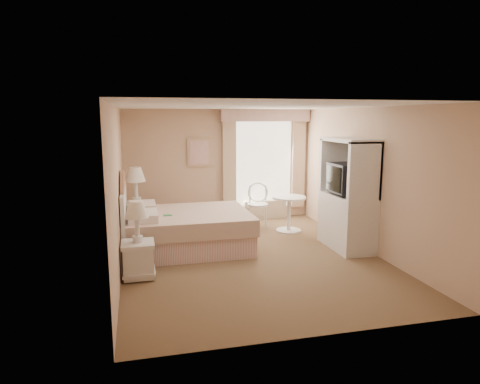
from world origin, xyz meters
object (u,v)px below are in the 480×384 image
object	(u,v)px
bed	(180,229)
nightstand_far	(137,209)
cafe_chair	(258,201)
round_table	(289,208)
nightstand_near	(138,250)
armoire	(348,203)

from	to	relation	value
bed	nightstand_far	distance (m)	1.44
nightstand_far	cafe_chair	size ratio (longest dim) A/B	1.44
round_table	cafe_chair	distance (m)	0.80
nightstand_near	nightstand_far	xyz separation A→B (m)	(-0.00, 2.48, 0.08)
round_table	armoire	world-z (taller)	armoire
nightstand_far	round_table	world-z (taller)	nightstand_far
bed	cafe_chair	size ratio (longest dim) A/B	2.41
nightstand_far	cafe_chair	distance (m)	2.56
bed	nightstand_near	distance (m)	1.44
armoire	cafe_chair	bearing A→B (deg)	119.26
round_table	cafe_chair	bearing A→B (deg)	126.84
bed	cafe_chair	distance (m)	2.27
bed	nightstand_far	world-z (taller)	bed
bed	round_table	distance (m)	2.42
nightstand_far	round_table	size ratio (longest dim) A/B	1.83
round_table	armoire	size ratio (longest dim) A/B	0.37
nightstand_far	round_table	distance (m)	3.08
round_table	armoire	bearing A→B (deg)	-64.90
bed	armoire	size ratio (longest dim) A/B	1.14
bed	armoire	world-z (taller)	armoire
cafe_chair	armoire	xyz separation A→B (m)	(1.10, -1.96, 0.28)
nightstand_near	round_table	distance (m)	3.60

